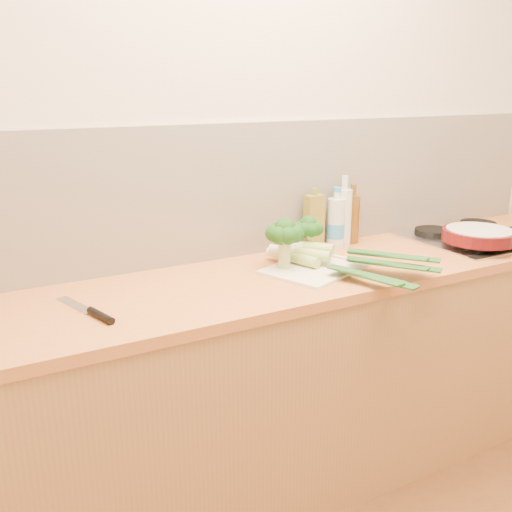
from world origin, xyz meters
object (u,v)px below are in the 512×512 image
(gas_hob, at_px, (477,236))
(chopping_board, at_px, (315,268))
(chefs_knife, at_px, (94,313))
(skillet, at_px, (480,235))

(gas_hob, relative_size, chopping_board, 1.53)
(chefs_knife, distance_m, skillet, 1.63)
(chopping_board, xyz_separation_m, chefs_knife, (-0.86, -0.05, 0.00))
(gas_hob, bearing_deg, chefs_knife, -177.92)
(chefs_knife, bearing_deg, chopping_board, -12.83)
(gas_hob, distance_m, chefs_knife, 1.76)
(gas_hob, xyz_separation_m, chopping_board, (-0.91, -0.01, -0.01))
(chopping_board, distance_m, chefs_knife, 0.86)
(gas_hob, relative_size, chefs_knife, 1.84)
(chopping_board, xyz_separation_m, skillet, (0.77, -0.11, 0.06))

